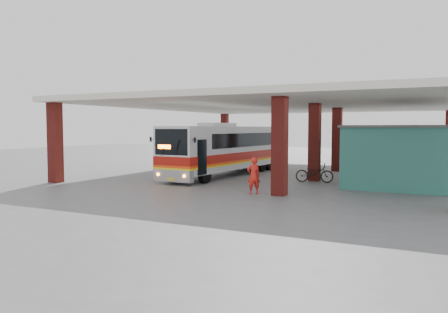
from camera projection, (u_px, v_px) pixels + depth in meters
The scene contains 8 objects.
ground at pixel (244, 184), 23.30m from camera, with size 90.00×90.00×0.00m, color #515154.
brick_columns at pixel (298, 141), 27.00m from camera, with size 20.10×21.60×4.35m.
canopy_roof at pixel (291, 105), 28.60m from camera, with size 21.00×23.00×0.30m, color silver.
shop_building at pixel (402, 154), 23.47m from camera, with size 5.20×8.20×3.11m.
coach_bus at pixel (225, 149), 27.26m from camera, with size 3.13×11.39×3.28m.
motorcycle at pixel (314, 173), 23.77m from camera, with size 0.71×2.03×1.07m, color black.
pedestrian at pixel (254, 176), 19.60m from camera, with size 0.60×0.40×1.66m, color red.
red_chair at pixel (349, 172), 25.85m from camera, with size 0.52×0.52×0.78m.
Camera 1 is at (9.25, -21.25, 2.98)m, focal length 35.00 mm.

